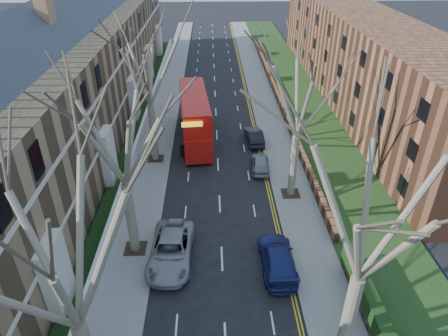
{
  "coord_description": "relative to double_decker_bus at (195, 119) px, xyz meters",
  "views": [
    {
      "loc": [
        -0.51,
        -4.06,
        18.35
      ],
      "look_at": [
        0.36,
        21.8,
        2.74
      ],
      "focal_mm": 32.0,
      "sensor_mm": 36.0,
      "label": 1
    }
  ],
  "objects": [
    {
      "name": "pavement_left",
      "position": [
        -3.84,
        6.97,
        -2.23
      ],
      "size": [
        3.0,
        102.0,
        0.12
      ],
      "primitive_type": "cube",
      "color": "slate",
      "rests_on": "ground"
    },
    {
      "name": "pavement_right",
      "position": [
        8.16,
        6.97,
        -2.23
      ],
      "size": [
        3.0,
        102.0,
        0.12
      ],
      "primitive_type": "cube",
      "color": "slate",
      "rests_on": "ground"
    },
    {
      "name": "terrace_left",
      "position": [
        -11.49,
        -1.03,
        3.24
      ],
      "size": [
        9.7,
        78.0,
        13.6
      ],
      "color": "olive",
      "rests_on": "ground"
    },
    {
      "name": "flats_right",
      "position": [
        19.62,
        10.97,
        2.69
      ],
      "size": [
        13.97,
        54.0,
        10.0
      ],
      "color": "brown",
      "rests_on": "ground"
    },
    {
      "name": "front_wall_left",
      "position": [
        -5.49,
        -1.03,
        -1.67
      ],
      "size": [
        0.3,
        78.0,
        1.0
      ],
      "color": "white",
      "rests_on": "ground"
    },
    {
      "name": "grass_verge_right",
      "position": [
        12.66,
        6.97,
        -2.14
      ],
      "size": [
        6.0,
        102.0,
        0.06
      ],
      "color": "#193212",
      "rests_on": "ground"
    },
    {
      "name": "tree_left_mid",
      "position": [
        -3.54,
        -26.03,
        7.27
      ],
      "size": [
        10.5,
        10.5,
        14.71
      ],
      "color": "brown",
      "rests_on": "ground"
    },
    {
      "name": "tree_left_far",
      "position": [
        -3.54,
        -16.03,
        6.95
      ],
      "size": [
        10.15,
        10.15,
        14.22
      ],
      "color": "brown",
      "rests_on": "ground"
    },
    {
      "name": "tree_left_dist",
      "position": [
        -3.54,
        -4.03,
        7.27
      ],
      "size": [
        10.5,
        10.5,
        14.71
      ],
      "color": "brown",
      "rests_on": "ground"
    },
    {
      "name": "tree_right_mid",
      "position": [
        7.86,
        -24.03,
        7.27
      ],
      "size": [
        10.5,
        10.5,
        14.71
      ],
      "color": "brown",
      "rests_on": "ground"
    },
    {
      "name": "tree_right_far",
      "position": [
        7.86,
        -10.03,
        6.95
      ],
      "size": [
        10.15,
        10.15,
        14.22
      ],
      "color": "brown",
      "rests_on": "ground"
    },
    {
      "name": "double_decker_bus",
      "position": [
        0.0,
        0.0,
        0.0
      ],
      "size": [
        3.57,
        11.32,
        4.65
      ],
      "rotation": [
        0.0,
        0.0,
        3.23
      ],
      "color": "#BA140D",
      "rests_on": "ground"
    },
    {
      "name": "car_left_far",
      "position": [
        -1.07,
        -17.0,
        -1.49
      ],
      "size": [
        2.93,
        5.9,
        1.61
      ],
      "primitive_type": "imported",
      "rotation": [
        0.0,
        0.0,
        -0.05
      ],
      "color": "gray",
      "rests_on": "ground"
    },
    {
      "name": "car_right_near",
      "position": [
        5.59,
        -17.9,
        -1.55
      ],
      "size": [
        2.08,
        5.09,
        1.48
      ],
      "primitive_type": "imported",
      "rotation": [
        0.0,
        0.0,
        3.14
      ],
      "color": "navy",
      "rests_on": "ground"
    },
    {
      "name": "car_right_mid",
      "position": [
        5.86,
        -6.06,
        -1.65
      ],
      "size": [
        1.74,
        3.84,
        1.28
      ],
      "primitive_type": "imported",
      "rotation": [
        0.0,
        0.0,
        3.08
      ],
      "color": "gray",
      "rests_on": "ground"
    },
    {
      "name": "car_right_far",
      "position": [
        5.83,
        -0.81,
        -1.61
      ],
      "size": [
        1.75,
        4.25,
        1.37
      ],
      "primitive_type": "imported",
      "rotation": [
        0.0,
        0.0,
        3.21
      ],
      "color": "black",
      "rests_on": "ground"
    }
  ]
}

